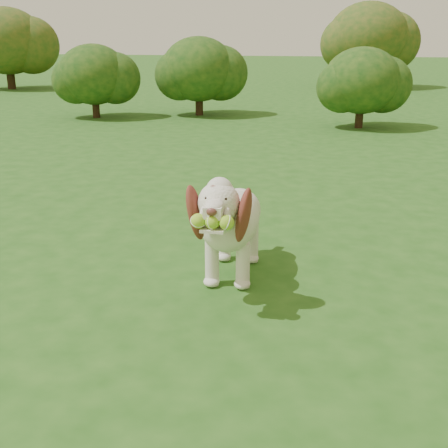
# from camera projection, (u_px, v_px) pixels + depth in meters

# --- Properties ---
(ground) EXTENTS (80.00, 80.00, 0.00)m
(ground) POSITION_uv_depth(u_px,v_px,m) (250.00, 292.00, 3.40)
(ground) COLOR #204F16
(ground) RESTS_ON ground
(dog) EXTENTS (0.41, 1.15, 0.75)m
(dog) POSITION_uv_depth(u_px,v_px,m) (231.00, 219.00, 3.47)
(dog) COLOR silver
(dog) RESTS_ON ground
(shrub_a) EXTENTS (1.29, 1.29, 1.34)m
(shrub_a) POSITION_uv_depth(u_px,v_px,m) (94.00, 75.00, 10.33)
(shrub_a) COLOR #382314
(shrub_a) RESTS_ON ground
(shrub_i) EXTENTS (2.32, 2.32, 2.40)m
(shrub_i) POSITION_uv_depth(u_px,v_px,m) (368.00, 37.00, 16.14)
(shrub_i) COLOR #382314
(shrub_i) RESTS_ON ground
(shrub_c) EXTENTS (1.26, 1.26, 1.31)m
(shrub_c) POSITION_uv_depth(u_px,v_px,m) (362.00, 81.00, 9.16)
(shrub_c) COLOR #382314
(shrub_c) RESTS_ON ground
(shrub_g) EXTENTS (2.16, 2.16, 2.24)m
(shrub_g) POSITION_uv_depth(u_px,v_px,m) (7.00, 41.00, 15.75)
(shrub_g) COLOR #382314
(shrub_g) RESTS_ON ground
(shrub_b) EXTENTS (1.41, 1.41, 1.46)m
(shrub_b) POSITION_uv_depth(u_px,v_px,m) (199.00, 69.00, 10.63)
(shrub_b) COLOR #382314
(shrub_b) RESTS_ON ground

